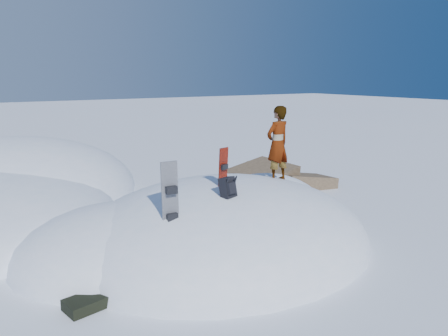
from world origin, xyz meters
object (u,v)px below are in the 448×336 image
snowboard_dark (171,206)px  person (278,144)px  snowboard_red (223,178)px  backpack (228,188)px

snowboard_dark → person: (3.37, 1.09, 0.73)m
snowboard_red → person: bearing=-1.2°
backpack → person: person is taller
snowboard_red → person: 1.98m
snowboard_dark → person: bearing=21.2°
snowboard_dark → snowboard_red: bearing=25.2°
snowboard_red → backpack: bearing=-128.4°
person → snowboard_dark: bearing=10.7°
snowboard_dark → person: size_ratio=0.93×
snowboard_red → backpack: (-0.24, -0.58, -0.05)m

